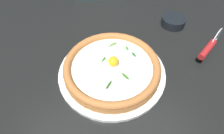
% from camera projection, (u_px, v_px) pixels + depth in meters
% --- Properties ---
extents(ground_plane, '(2.40, 2.40, 0.03)m').
position_uv_depth(ground_plane, '(108.00, 71.00, 0.66)').
color(ground_plane, black).
rests_on(ground_plane, ground).
extents(pizza_plate, '(0.33, 0.33, 0.01)m').
position_uv_depth(pizza_plate, '(112.00, 72.00, 0.63)').
color(pizza_plate, white).
rests_on(pizza_plate, ground).
extents(pizza, '(0.29, 0.29, 0.05)m').
position_uv_depth(pizza, '(112.00, 67.00, 0.61)').
color(pizza, '#B4733A').
rests_on(pizza, pizza_plate).
extents(side_bowl, '(0.09, 0.09, 0.03)m').
position_uv_depth(side_bowl, '(173.00, 21.00, 0.78)').
color(side_bowl, black).
rests_on(side_bowl, ground).
extents(pizza_cutter, '(0.12, 0.12, 0.08)m').
position_uv_depth(pizza_cutter, '(210.00, 46.00, 0.66)').
color(pizza_cutter, silver).
rests_on(pizza_cutter, ground).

